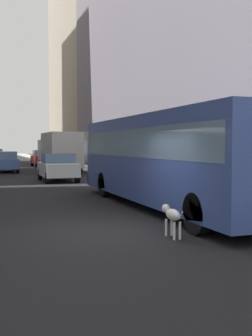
{
  "coord_description": "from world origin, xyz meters",
  "views": [
    {
      "loc": [
        -3.13,
        -9.72,
        2.1
      ],
      "look_at": [
        1.12,
        2.38,
        1.4
      ],
      "focal_mm": 44.84,
      "sensor_mm": 36.0,
      "label": 1
    }
  ],
  "objects_px": {
    "transit_bus": "(167,155)",
    "pedestrian_with_handbag": "(185,170)",
    "car_red_coupe": "(43,158)",
    "dalmatian_dog": "(172,215)",
    "car_blue_hatchback": "(5,162)",
    "traffic_light_near": "(211,136)",
    "box_truck": "(59,151)",
    "car_white_van": "(58,167)"
  },
  "relations": [
    {
      "from": "transit_bus",
      "to": "pedestrian_with_handbag",
      "type": "relative_size",
      "value": 6.82
    },
    {
      "from": "car_red_coupe",
      "to": "dalmatian_dog",
      "type": "relative_size",
      "value": 4.13
    },
    {
      "from": "car_blue_hatchback",
      "to": "traffic_light_near",
      "type": "height_order",
      "value": "traffic_light_near"
    },
    {
      "from": "box_truck",
      "to": "dalmatian_dog",
      "type": "xyz_separation_m",
      "value": [
        -1.81,
        -24.08,
        -1.15
      ]
    },
    {
      "from": "car_blue_hatchback",
      "to": "pedestrian_with_handbag",
      "type": "relative_size",
      "value": 2.75
    },
    {
      "from": "transit_bus",
      "to": "box_truck",
      "type": "xyz_separation_m",
      "value": [
        0.0,
        19.88,
        -0.11
      ]
    },
    {
      "from": "car_white_van",
      "to": "pedestrian_with_handbag",
      "type": "relative_size",
      "value": 2.31
    },
    {
      "from": "car_white_van",
      "to": "traffic_light_near",
      "type": "relative_size",
      "value": 1.15
    },
    {
      "from": "dalmatian_dog",
      "to": "pedestrian_with_handbag",
      "type": "xyz_separation_m",
      "value": [
        4.32,
        7.68,
        0.5
      ]
    },
    {
      "from": "box_truck",
      "to": "dalmatian_dog",
      "type": "height_order",
      "value": "box_truck"
    },
    {
      "from": "dalmatian_dog",
      "to": "traffic_light_near",
      "type": "relative_size",
      "value": 0.28
    },
    {
      "from": "transit_bus",
      "to": "car_white_van",
      "type": "bearing_deg",
      "value": 97.89
    },
    {
      "from": "car_blue_hatchback",
      "to": "car_red_coupe",
      "type": "xyz_separation_m",
      "value": [
        4.0,
        7.68,
        -0.0
      ]
    },
    {
      "from": "car_white_van",
      "to": "pedestrian_with_handbag",
      "type": "xyz_separation_m",
      "value": [
        4.1,
        -8.06,
        0.19
      ]
    },
    {
      "from": "car_white_van",
      "to": "car_blue_hatchback",
      "type": "bearing_deg",
      "value": 103.97
    },
    {
      "from": "dalmatian_dog",
      "to": "pedestrian_with_handbag",
      "type": "relative_size",
      "value": 0.57
    },
    {
      "from": "car_white_van",
      "to": "car_red_coupe",
      "type": "distance_m",
      "value": 17.4
    },
    {
      "from": "transit_bus",
      "to": "car_red_coupe",
      "type": "distance_m",
      "value": 28.89
    },
    {
      "from": "dalmatian_dog",
      "to": "transit_bus",
      "type": "bearing_deg",
      "value": 66.62
    },
    {
      "from": "pedestrian_with_handbag",
      "to": "car_white_van",
      "type": "bearing_deg",
      "value": 116.99
    },
    {
      "from": "transit_bus",
      "to": "dalmatian_dog",
      "type": "bearing_deg",
      "value": -113.38
    },
    {
      "from": "transit_bus",
      "to": "dalmatian_dog",
      "type": "distance_m",
      "value": 4.74
    },
    {
      "from": "transit_bus",
      "to": "pedestrian_with_handbag",
      "type": "bearing_deg",
      "value": 54.3
    },
    {
      "from": "transit_bus",
      "to": "traffic_light_near",
      "type": "bearing_deg",
      "value": 18.39
    },
    {
      "from": "car_blue_hatchback",
      "to": "car_white_van",
      "type": "relative_size",
      "value": 1.19
    },
    {
      "from": "box_truck",
      "to": "car_white_van",
      "type": "bearing_deg",
      "value": -100.87
    },
    {
      "from": "car_blue_hatchback",
      "to": "car_red_coupe",
      "type": "relative_size",
      "value": 1.17
    },
    {
      "from": "box_truck",
      "to": "pedestrian_with_handbag",
      "type": "distance_m",
      "value": 16.6
    },
    {
      "from": "car_red_coupe",
      "to": "traffic_light_near",
      "type": "bearing_deg",
      "value": -85.74
    },
    {
      "from": "car_blue_hatchback",
      "to": "box_truck",
      "type": "xyz_separation_m",
      "value": [
        4.0,
        -1.32,
        0.84
      ]
    },
    {
      "from": "transit_bus",
      "to": "car_white_van",
      "type": "relative_size",
      "value": 2.95
    },
    {
      "from": "car_red_coupe",
      "to": "box_truck",
      "type": "distance_m",
      "value": 9.03
    },
    {
      "from": "car_white_van",
      "to": "traffic_light_near",
      "type": "distance_m",
      "value": 11.58
    },
    {
      "from": "dalmatian_dog",
      "to": "traffic_light_near",
      "type": "height_order",
      "value": "traffic_light_near"
    },
    {
      "from": "transit_bus",
      "to": "traffic_light_near",
      "type": "relative_size",
      "value": 3.39
    },
    {
      "from": "pedestrian_with_handbag",
      "to": "dalmatian_dog",
      "type": "bearing_deg",
      "value": -119.34
    },
    {
      "from": "transit_bus",
      "to": "dalmatian_dog",
      "type": "height_order",
      "value": "transit_bus"
    },
    {
      "from": "car_red_coupe",
      "to": "transit_bus",
      "type": "bearing_deg",
      "value": -90.0
    },
    {
      "from": "car_white_van",
      "to": "box_truck",
      "type": "distance_m",
      "value": 8.53
    },
    {
      "from": "car_white_van",
      "to": "dalmatian_dog",
      "type": "xyz_separation_m",
      "value": [
        -0.21,
        -15.74,
        -0.31
      ]
    },
    {
      "from": "transit_bus",
      "to": "pedestrian_with_handbag",
      "type": "height_order",
      "value": "transit_bus"
    },
    {
      "from": "traffic_light_near",
      "to": "transit_bus",
      "type": "bearing_deg",
      "value": -161.61
    }
  ]
}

